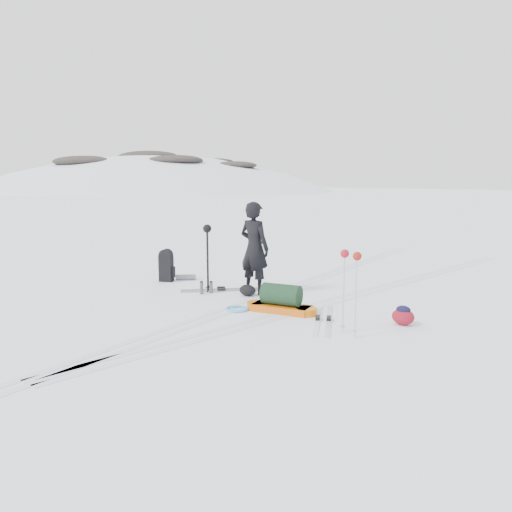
# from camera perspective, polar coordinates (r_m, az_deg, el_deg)

# --- Properties ---
(ground) EXTENTS (200.00, 200.00, 0.00)m
(ground) POSITION_cam_1_polar(r_m,az_deg,el_deg) (10.20, -0.34, -5.21)
(ground) COLOR white
(ground) RESTS_ON ground
(ski_tracks) EXTENTS (3.38, 17.97, 0.01)m
(ski_tracks) POSITION_cam_1_polar(r_m,az_deg,el_deg) (10.53, 5.27, -4.76)
(ski_tracks) COLOR silver
(ski_tracks) RESTS_ON ground
(skier) EXTENTS (0.73, 0.48, 1.99)m
(skier) POSITION_cam_1_polar(r_m,az_deg,el_deg) (10.71, -0.19, 0.92)
(skier) COLOR black
(skier) RESTS_ON ground
(pulk_sled) EXTENTS (1.45, 0.70, 0.53)m
(pulk_sled) POSITION_cam_1_polar(r_m,az_deg,el_deg) (9.38, 2.90, -5.19)
(pulk_sled) COLOR #DA5C0C
(pulk_sled) RESTS_ON ground
(expedition_rucksack) EXTENTS (0.66, 0.80, 0.79)m
(expedition_rucksack) POSITION_cam_1_polar(r_m,az_deg,el_deg) (12.27, -9.94, -1.17)
(expedition_rucksack) COLOR black
(expedition_rucksack) RESTS_ON ground
(ski_poles_black) EXTENTS (0.18, 0.19, 1.50)m
(ski_poles_black) POSITION_cam_1_polar(r_m,az_deg,el_deg) (10.86, -5.59, 2.19)
(ski_poles_black) COLOR black
(ski_poles_black) RESTS_ON ground
(ski_poles_silver) EXTENTS (0.41, 0.25, 1.37)m
(ski_poles_silver) POSITION_cam_1_polar(r_m,az_deg,el_deg) (7.96, 10.76, -0.97)
(ski_poles_silver) COLOR #B8BABF
(ski_poles_silver) RESTS_ON ground
(touring_skis_grey) EXTENTS (1.44, 1.48, 0.07)m
(touring_skis_grey) POSITION_cam_1_polar(r_m,az_deg,el_deg) (11.20, -3.99, -3.85)
(touring_skis_grey) COLOR gray
(touring_skis_grey) RESTS_ON ground
(touring_skis_white) EXTENTS (1.18, 1.84, 0.07)m
(touring_skis_white) POSITION_cam_1_polar(r_m,az_deg,el_deg) (8.96, 7.69, -7.21)
(touring_skis_white) COLOR silver
(touring_skis_white) RESTS_ON ground
(rope_coil) EXTENTS (0.56, 0.56, 0.05)m
(rope_coil) POSITION_cam_1_polar(r_m,az_deg,el_deg) (9.55, -2.09, -6.03)
(rope_coil) COLOR #60ACEB
(rope_coil) RESTS_ON ground
(small_daypack) EXTENTS (0.47, 0.42, 0.33)m
(small_daypack) POSITION_cam_1_polar(r_m,az_deg,el_deg) (8.95, 16.46, -6.54)
(small_daypack) COLOR maroon
(small_daypack) RESTS_ON ground
(thermos_pair) EXTENTS (0.19, 0.28, 0.29)m
(thermos_pair) POSITION_cam_1_polar(r_m,az_deg,el_deg) (10.90, -5.71, -3.60)
(thermos_pair) COLOR #515458
(thermos_pair) RESTS_ON ground
(stuff_sack) EXTENTS (0.45, 0.39, 0.24)m
(stuff_sack) POSITION_cam_1_polar(r_m,az_deg,el_deg) (10.65, -0.97, -3.93)
(stuff_sack) COLOR black
(stuff_sack) RESTS_ON ground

